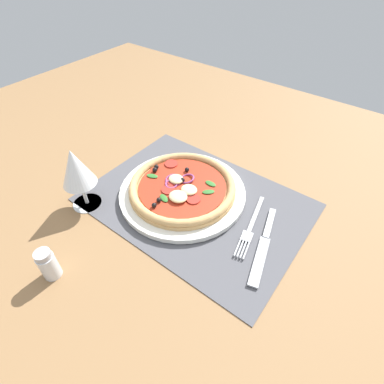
# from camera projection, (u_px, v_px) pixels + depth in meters

# --- Properties ---
(ground_plane) EXTENTS (1.90, 1.40, 0.02)m
(ground_plane) POSITION_uv_depth(u_px,v_px,m) (196.00, 206.00, 0.70)
(ground_plane) COLOR olive
(placemat) EXTENTS (0.49, 0.35, 0.00)m
(placemat) POSITION_uv_depth(u_px,v_px,m) (196.00, 202.00, 0.69)
(placemat) COLOR #4C4C51
(placemat) RESTS_ON ground_plane
(plate) EXTENTS (0.29, 0.29, 0.01)m
(plate) POSITION_uv_depth(u_px,v_px,m) (183.00, 192.00, 0.70)
(plate) COLOR silver
(plate) RESTS_ON placemat
(pizza) EXTENTS (0.25, 0.25, 0.03)m
(pizza) POSITION_uv_depth(u_px,v_px,m) (183.00, 186.00, 0.69)
(pizza) COLOR tan
(pizza) RESTS_ON plate
(fork) EXTENTS (0.06, 0.18, 0.00)m
(fork) POSITION_uv_depth(u_px,v_px,m) (250.00, 228.00, 0.63)
(fork) COLOR #B2B5BA
(fork) RESTS_ON placemat
(knife) EXTENTS (0.07, 0.20, 0.01)m
(knife) POSITION_uv_depth(u_px,v_px,m) (264.00, 245.00, 0.60)
(knife) COLOR #B2B5BA
(knife) RESTS_ON placemat
(wine_glass) EXTENTS (0.07, 0.07, 0.15)m
(wine_glass) POSITION_uv_depth(u_px,v_px,m) (76.00, 169.00, 0.62)
(wine_glass) COLOR silver
(wine_glass) RESTS_ON ground_plane
(pepper_shaker) EXTENTS (0.03, 0.03, 0.07)m
(pepper_shaker) POSITION_uv_depth(u_px,v_px,m) (48.00, 264.00, 0.53)
(pepper_shaker) COLOR silver
(pepper_shaker) RESTS_ON ground_plane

